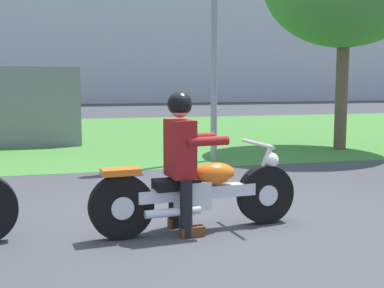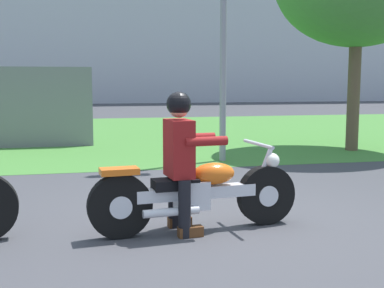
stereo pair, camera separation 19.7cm
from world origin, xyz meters
name	(u,v)px [view 1 (the left image)]	position (x,y,z in m)	size (l,w,h in m)	color
ground	(207,222)	(0.00, 0.00, 0.00)	(120.00, 120.00, 0.00)	#424247
grass_verge	(114,134)	(0.00, 9.27, 0.00)	(60.00, 12.00, 0.01)	#478438
motorcycle_lead	(198,193)	(-0.17, -0.27, 0.38)	(2.15, 0.66, 0.87)	black
rider_lead	(182,151)	(-0.34, -0.29, 0.81)	(0.58, 0.50, 1.39)	black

